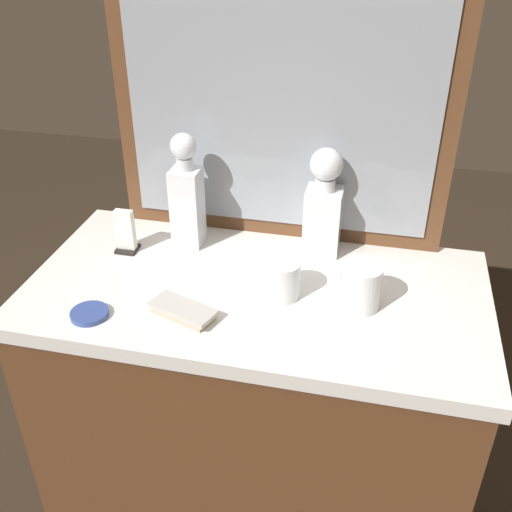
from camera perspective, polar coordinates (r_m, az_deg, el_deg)
dresser at (r=1.65m, az=0.00°, el=-15.86°), size 1.04×0.54×0.90m
dresser_mirror at (r=1.41m, az=2.36°, el=15.45°), size 0.81×0.03×0.74m
crystal_decanter_left at (r=1.47m, az=-6.60°, el=5.19°), size 0.07×0.07×0.29m
crystal_decanter_front at (r=1.44m, az=6.45°, el=4.27°), size 0.09×0.09×0.27m
crystal_tumbler_left at (r=1.28m, az=9.93°, el=-3.02°), size 0.09×0.09×0.10m
crystal_tumbler_center at (r=1.30m, az=2.43°, el=-2.36°), size 0.08×0.08×0.09m
silver_brush_left at (r=1.26m, az=-6.96°, el=-5.23°), size 0.16×0.11×0.02m
porcelain_dish at (r=1.30m, az=-15.61°, el=-5.32°), size 0.08×0.08×0.01m
napkin_holder at (r=1.49m, az=-12.33°, el=2.07°), size 0.05×0.05×0.11m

